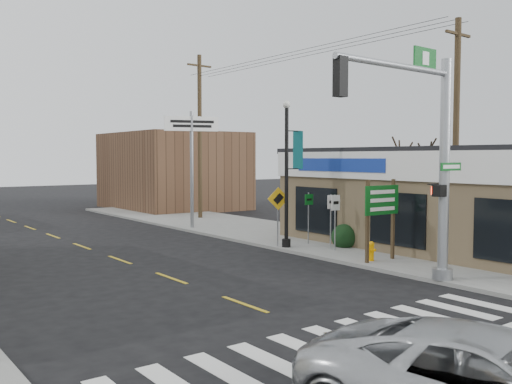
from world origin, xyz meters
TOP-DOWN VIEW (x-y plane):
  - ground at (0.00, 0.00)m, footprint 140.00×140.00m
  - sidewalk_right at (9.00, 13.00)m, footprint 6.00×38.00m
  - center_line at (0.00, 8.00)m, footprint 0.12×56.00m
  - crosswalk at (0.00, 0.40)m, footprint 11.00×2.20m
  - thrift_store at (14.50, 6.00)m, footprint 12.00×14.00m
  - bldg_distant_right at (12.00, 30.00)m, footprint 8.00×10.00m
  - traffic_signal_pole at (5.44, 2.42)m, footprint 5.37×0.39m
  - guide_sign at (7.10, 5.59)m, footprint 1.66×0.14m
  - fire_hydrant at (6.84, 5.80)m, footprint 0.22×0.22m
  - ped_crossing_sign at (6.30, 10.42)m, footprint 0.95×0.07m
  - lamp_post at (6.48, 10.02)m, footprint 0.77×0.61m
  - dance_center_sign at (6.63, 18.03)m, footprint 2.86×0.18m
  - bare_tree at (9.36, 5.95)m, footprint 2.60×2.60m
  - shrub_front at (9.57, 4.66)m, footprint 1.20×1.20m
  - shrub_back at (8.40, 8.67)m, footprint 1.07×1.07m
  - utility_pole_near at (9.50, 4.25)m, footprint 1.50×0.22m
  - utility_pole_far at (9.50, 21.96)m, footprint 1.71×0.26m

SIDE VIEW (x-z plane):
  - ground at x=0.00m, z-range 0.00..0.00m
  - center_line at x=0.00m, z-range 0.00..0.01m
  - crosswalk at x=0.00m, z-range 0.00..0.01m
  - sidewalk_right at x=9.00m, z-range 0.00..0.13m
  - fire_hydrant at x=6.84m, z-range 0.16..0.86m
  - shrub_back at x=8.40m, z-range 0.13..0.93m
  - shrub_front at x=9.57m, z-range 0.13..1.03m
  - ped_crossing_sign at x=6.30m, z-range 0.60..3.06m
  - thrift_store at x=14.50m, z-range 0.00..4.00m
  - guide_sign at x=7.10m, z-range 0.55..3.46m
  - bldg_distant_right at x=12.00m, z-range 0.00..5.60m
  - lamp_post at x=6.48m, z-range 0.60..6.58m
  - traffic_signal_pole at x=5.44m, z-range 0.77..7.57m
  - bare_tree at x=9.36m, z-range 1.62..6.83m
  - utility_pole_near at x=9.50m, z-range 0.24..8.86m
  - dance_center_sign at x=6.63m, z-range 1.73..7.80m
  - utility_pole_far at x=9.50m, z-range 0.26..10.09m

